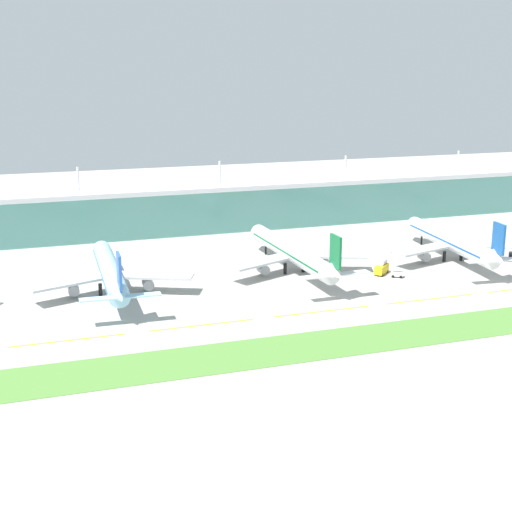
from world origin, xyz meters
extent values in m
plane|color=#A8A59E|center=(0.00, 0.00, 0.00)|extent=(600.00, 600.00, 0.00)
cube|color=#5B9E93|center=(0.00, 111.37, 8.66)|extent=(280.00, 28.00, 17.32)
cube|color=silver|center=(0.00, 111.37, 18.22)|extent=(288.00, 34.00, 1.80)
cylinder|color=silver|center=(-56.00, 105.77, 23.62)|extent=(0.90, 0.90, 9.00)
cylinder|color=silver|center=(0.00, 105.77, 23.62)|extent=(0.90, 0.90, 9.00)
cylinder|color=silver|center=(56.00, 105.77, 23.62)|extent=(0.90, 0.90, 9.00)
cylinder|color=silver|center=(112.00, 105.77, 23.62)|extent=(0.90, 0.90, 9.00)
cylinder|color=#9ED1EA|center=(-55.19, 33.45, 6.50)|extent=(8.30, 55.00, 5.80)
cone|color=#9ED1EA|center=(-53.85, 62.82, 6.50)|extent=(5.69, 4.25, 5.51)
cone|color=#9ED1EA|center=(-56.58, 3.09, 7.70)|extent=(5.23, 6.85, 5.72)
cube|color=#2D5BB7|center=(-56.54, 4.09, 14.15)|extent=(0.99, 6.43, 9.50)
cube|color=#9ED1EA|center=(-62.05, 3.84, 7.50)|extent=(10.14, 3.65, 0.36)
cube|color=#9ED1EA|center=(-51.07, 3.34, 7.50)|extent=(10.14, 3.65, 0.36)
cube|color=#B7BABF|center=(-67.38, 29.58, 5.20)|extent=(24.90, 14.38, 0.70)
cylinder|color=gray|center=(-66.12, 30.97, 2.40)|extent=(3.40, 4.64, 3.20)
cube|color=#B7BABF|center=(-43.41, 28.48, 5.20)|extent=(24.65, 16.18, 0.70)
cylinder|color=gray|center=(-44.54, 29.98, 2.40)|extent=(3.40, 4.64, 3.20)
cylinder|color=black|center=(-54.25, 53.98, 1.80)|extent=(0.70, 0.70, 3.60)
cylinder|color=black|center=(-58.53, 30.60, 1.80)|extent=(1.10, 1.10, 3.60)
cylinder|color=black|center=(-52.13, 30.31, 1.80)|extent=(1.10, 1.10, 3.60)
cube|color=#2D5BB7|center=(-55.19, 33.45, 6.90)|extent=(8.09, 49.53, 0.60)
cylinder|color=silver|center=(4.10, 37.59, 6.50)|extent=(7.22, 61.04, 5.80)
cone|color=silver|center=(3.35, 70.04, 6.50)|extent=(5.60, 4.13, 5.51)
cone|color=silver|center=(4.88, 4.14, 7.70)|extent=(5.08, 6.74, 5.72)
cube|color=#146B38|center=(4.86, 5.14, 14.15)|extent=(0.85, 6.41, 9.50)
cube|color=silver|center=(-0.63, 4.51, 7.50)|extent=(10.07, 3.43, 0.36)
cube|color=silver|center=(10.37, 4.76, 7.50)|extent=(10.07, 3.43, 0.36)
cube|color=#B7BABF|center=(-7.79, 32.88, 5.20)|extent=(24.73, 15.75, 0.70)
cylinder|color=gray|center=(-6.63, 34.35, 2.40)|extent=(3.30, 4.57, 3.20)
cube|color=#B7BABF|center=(16.20, 33.44, 5.20)|extent=(24.86, 14.83, 0.70)
cylinder|color=gray|center=(14.97, 34.86, 2.40)|extent=(3.30, 4.57, 3.20)
cylinder|color=black|center=(3.57, 60.42, 1.80)|extent=(0.70, 0.70, 3.60)
cylinder|color=black|center=(0.97, 34.51, 1.80)|extent=(1.10, 1.10, 3.60)
cylinder|color=black|center=(7.37, 34.66, 1.80)|extent=(1.10, 1.10, 3.60)
cube|color=#146B38|center=(4.10, 37.59, 6.90)|extent=(7.11, 54.95, 0.60)
cylinder|color=white|center=(61.83, 34.02, 6.50)|extent=(11.05, 56.67, 5.80)
cone|color=white|center=(64.65, 64.08, 6.50)|extent=(5.86, 4.50, 5.51)
cone|color=white|center=(58.91, 2.97, 7.70)|extent=(5.53, 7.06, 5.72)
cube|color=#19519E|center=(59.00, 3.97, 14.15)|extent=(1.30, 6.44, 9.50)
cube|color=white|center=(53.48, 3.98, 7.50)|extent=(10.26, 4.12, 0.36)
cube|color=#B7BABF|center=(49.47, 30.74, 5.20)|extent=(24.94, 13.38, 0.70)
cylinder|color=gray|center=(50.80, 32.06, 2.40)|extent=(3.61, 4.78, 3.20)
cube|color=#B7BABF|center=(73.36, 28.49, 5.20)|extent=(24.44, 17.07, 0.70)
cylinder|color=gray|center=(72.30, 30.04, 2.40)|extent=(3.61, 4.78, 3.20)
cylinder|color=black|center=(63.81, 55.07, 1.80)|extent=(0.70, 0.70, 3.60)
cylinder|color=black|center=(58.36, 31.33, 1.80)|extent=(1.10, 1.10, 3.60)
cylinder|color=black|center=(64.73, 30.74, 1.80)|extent=(1.10, 1.10, 3.60)
cube|color=#19519E|center=(61.83, 34.02, 6.90)|extent=(10.56, 51.06, 0.60)
cube|color=yellow|center=(-71.00, -3.87, 0.02)|extent=(28.00, 0.70, 0.04)
cube|color=yellow|center=(-37.00, -3.87, 0.02)|extent=(28.00, 0.70, 0.04)
cube|color=yellow|center=(-3.00, -3.87, 0.02)|extent=(28.00, 0.70, 0.04)
cube|color=yellow|center=(31.00, -3.87, 0.02)|extent=(28.00, 0.70, 0.04)
cube|color=#518438|center=(0.00, -26.62, 0.05)|extent=(300.00, 18.00, 0.10)
cube|color=gold|center=(30.42, 24.30, 1.75)|extent=(7.05, 6.80, 2.60)
cylinder|color=silver|center=(31.01, 24.85, 3.95)|extent=(4.29, 4.18, 2.00)
cylinder|color=black|center=(29.36, 21.73, 0.45)|extent=(0.90, 0.87, 0.90)
cylinder|color=black|center=(27.77, 23.45, 0.45)|extent=(0.90, 0.87, 0.90)
cylinder|color=black|center=(33.06, 25.16, 0.45)|extent=(0.90, 0.87, 0.90)
cylinder|color=black|center=(31.47, 26.88, 0.45)|extent=(0.90, 0.87, 0.90)
cylinder|color=black|center=(84.67, 29.76, 0.45)|extent=(0.90, 0.86, 0.90)
cylinder|color=black|center=(83.23, 28.15, 0.45)|extent=(0.90, 0.86, 0.90)
cube|color=silver|center=(33.33, 19.25, 1.25)|extent=(4.00, 3.49, 1.60)
cube|color=silver|center=(33.33, 19.25, 2.40)|extent=(3.70, 3.29, 0.16)
cylinder|color=black|center=(31.83, 19.27, 0.45)|extent=(0.94, 0.79, 0.90)
cylinder|color=black|center=(32.72, 20.62, 0.45)|extent=(0.94, 0.79, 0.90)
cylinder|color=black|center=(33.93, 17.87, 0.45)|extent=(0.94, 0.79, 0.90)
cylinder|color=black|center=(34.82, 19.22, 0.45)|extent=(0.94, 0.79, 0.90)
camera|label=1|loc=(-82.45, -179.67, 65.50)|focal=51.84mm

